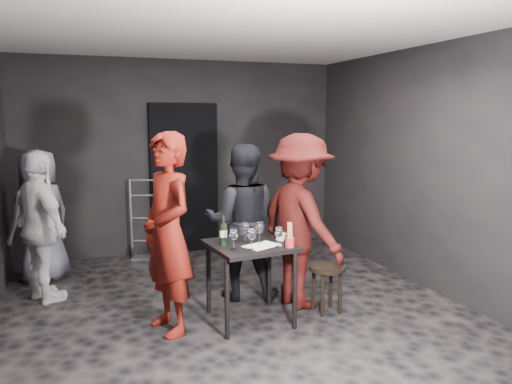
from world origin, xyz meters
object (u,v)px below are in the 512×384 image
object	(u,v)px
stool	(327,275)
bystander_cream	(41,223)
wine_bottle	(223,234)
woman_black	(242,215)
tasting_table	(250,254)
server_red	(167,214)
man_maroon	(301,206)
bystander_grey	(40,214)
breadstick_cup	(290,235)
hand_truck	(144,243)

from	to	relation	value
stool	bystander_cream	xyz separation A→B (m)	(-2.64, 1.26, 0.46)
wine_bottle	woman_black	bearing A→B (deg)	57.98
woman_black	bystander_cream	bearing A→B (deg)	4.77
tasting_table	server_red	bearing A→B (deg)	177.72
man_maroon	bystander_grey	xyz separation A→B (m)	(-2.52, 1.70, -0.23)
server_red	bystander_cream	world-z (taller)	server_red
stool	breadstick_cup	distance (m)	0.71
stool	bystander_grey	size ratio (longest dim) A/B	0.29
stool	wine_bottle	bearing A→B (deg)	174.86
server_red	bystander_grey	distance (m)	2.22
hand_truck	man_maroon	size ratio (longest dim) A/B	0.53
man_maroon	breadstick_cup	bearing A→B (deg)	131.26
hand_truck	bystander_grey	xyz separation A→B (m)	(-1.24, -0.60, 0.60)
breadstick_cup	hand_truck	bearing A→B (deg)	109.31
tasting_table	bystander_grey	world-z (taller)	bystander_grey
tasting_table	stool	distance (m)	0.83
woman_black	wine_bottle	xyz separation A→B (m)	(-0.38, -0.60, -0.04)
stool	server_red	world-z (taller)	server_red
wine_bottle	server_red	bearing A→B (deg)	179.57
man_maroon	wine_bottle	bearing A→B (deg)	87.76
bystander_cream	server_red	bearing A→B (deg)	-165.52
hand_truck	stool	size ratio (longest dim) A/B	2.31
bystander_cream	bystander_grey	xyz separation A→B (m)	(-0.05, 0.71, -0.03)
hand_truck	tasting_table	xyz separation A→B (m)	(0.67, -2.50, 0.45)
man_maroon	wine_bottle	world-z (taller)	man_maroon
server_red	bystander_grey	size ratio (longest dim) A/B	1.34
man_maroon	wine_bottle	distance (m)	0.89
tasting_table	server_red	xyz separation A→B (m)	(-0.76, 0.03, 0.42)
bystander_grey	breadstick_cup	bearing A→B (deg)	97.29
woman_black	breadstick_cup	distance (m)	0.89
woman_black	server_red	bearing A→B (deg)	54.72
hand_truck	wine_bottle	bearing A→B (deg)	-60.46
server_red	bystander_grey	xyz separation A→B (m)	(-1.15, 1.88, -0.27)
tasting_table	breadstick_cup	bearing A→B (deg)	-39.63
tasting_table	stool	xyz separation A→B (m)	(0.78, -0.07, -0.27)
hand_truck	breadstick_cup	size ratio (longest dim) A/B	4.40
wine_bottle	bystander_cream	bearing A→B (deg)	144.04
hand_truck	stool	bearing A→B (deg)	-40.66
woman_black	hand_truck	bearing A→B (deg)	-46.30
hand_truck	bystander_cream	distance (m)	1.88
bystander_cream	wine_bottle	xyz separation A→B (m)	(1.62, -1.17, 0.02)
tasting_table	woman_black	distance (m)	0.69
stool	bystander_cream	size ratio (longest dim) A/B	0.28
woman_black	bystander_cream	size ratio (longest dim) A/B	1.08
stool	server_red	size ratio (longest dim) A/B	0.22
man_maroon	bystander_grey	size ratio (longest dim) A/B	1.28
server_red	stool	bearing A→B (deg)	70.22
wine_bottle	breadstick_cup	bearing A→B (deg)	-26.58
server_red	bystander_cream	distance (m)	1.63
woman_black	bystander_grey	size ratio (longest dim) A/B	1.12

